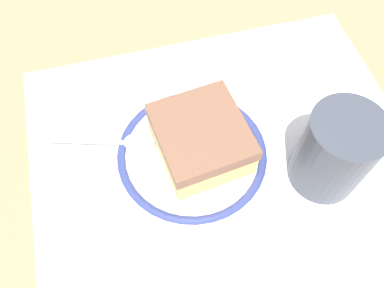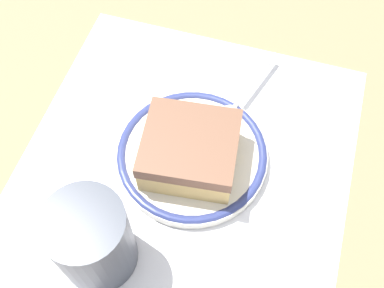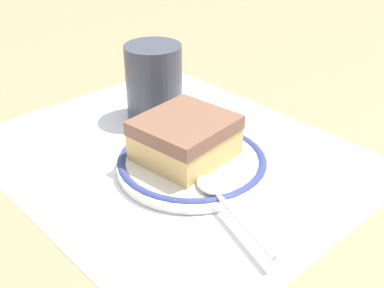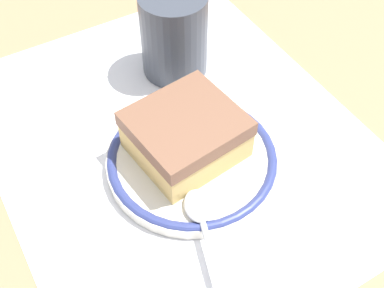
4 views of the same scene
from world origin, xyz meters
TOP-DOWN VIEW (x-y plane):
  - ground_plane at (0.00, 0.00)m, footprint 2.40×2.40m
  - placemat at (0.00, 0.00)m, footprint 0.45×0.37m
  - plate at (0.04, -0.01)m, footprint 0.17×0.17m
  - cake_slice at (0.03, -0.01)m, footprint 0.10×0.11m
  - spoon at (0.11, -0.04)m, footprint 0.14×0.06m
  - cup at (-0.10, 0.05)m, footprint 0.08×0.08m
  - napkin at (-0.14, -0.09)m, footprint 0.14×0.14m

SIDE VIEW (x-z plane):
  - ground_plane at x=0.00m, z-range 0.00..0.00m
  - placemat at x=0.00m, z-range 0.00..0.00m
  - napkin at x=-0.14m, z-range 0.00..0.00m
  - plate at x=0.04m, z-range 0.00..0.02m
  - spoon at x=0.11m, z-range 0.01..0.02m
  - cake_slice at x=0.03m, z-range 0.01..0.06m
  - cup at x=-0.10m, z-range -0.01..0.10m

